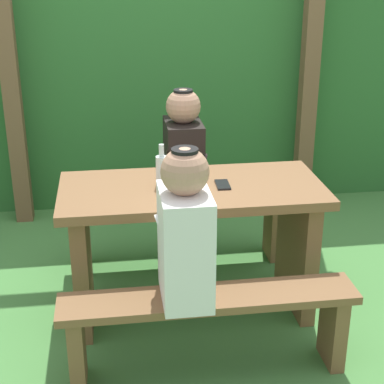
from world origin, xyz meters
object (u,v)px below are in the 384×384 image
(picnic_table, at_px, (192,228))
(person_black_coat, at_px, (184,152))
(bottle_left, at_px, (162,170))
(bottle_right, at_px, (185,176))
(drinking_glass, at_px, (196,172))
(bench_far, at_px, (180,219))
(person_white_shirt, at_px, (185,232))
(bench_near, at_px, (209,317))
(cell_phone, at_px, (223,185))

(picnic_table, distance_m, person_black_coat, 0.62)
(bottle_left, height_order, bottle_right, bottle_right)
(drinking_glass, bearing_deg, picnic_table, -109.68)
(picnic_table, height_order, bench_far, picnic_table)
(person_white_shirt, xyz_separation_m, drinking_glass, (0.14, 0.65, 0.03))
(drinking_glass, bearing_deg, person_black_coat, 90.59)
(bench_near, xyz_separation_m, drinking_glass, (0.03, 0.66, 0.49))
(person_white_shirt, bearing_deg, bench_near, -1.72)
(person_black_coat, distance_m, drinking_glass, 0.48)
(bench_near, bearing_deg, bottle_left, 104.61)
(bench_near, height_order, person_white_shirt, person_white_shirt)
(picnic_table, distance_m, bottle_left, 0.37)
(drinking_glass, xyz_separation_m, cell_phone, (0.13, -0.11, -0.04))
(bench_near, relative_size, bottle_right, 5.76)
(bench_far, distance_m, person_black_coat, 0.45)
(bottle_right, bearing_deg, person_white_shirt, -97.34)
(bench_far, distance_m, cell_phone, 0.75)
(picnic_table, relative_size, bench_near, 1.00)
(picnic_table, distance_m, cell_phone, 0.30)
(person_black_coat, relative_size, drinking_glass, 8.51)
(bench_near, xyz_separation_m, bottle_left, (-0.16, 0.60, 0.53))
(bench_far, height_order, person_white_shirt, person_white_shirt)
(bench_near, distance_m, bench_far, 1.13)
(bench_far, bearing_deg, bottle_left, -106.21)
(bench_far, distance_m, person_white_shirt, 1.22)
(cell_phone, bearing_deg, bench_near, -104.29)
(person_white_shirt, relative_size, drinking_glass, 8.51)
(bench_near, distance_m, cell_phone, 0.73)
(person_white_shirt, relative_size, person_black_coat, 1.00)
(person_black_coat, bearing_deg, bottle_left, -108.96)
(person_white_shirt, xyz_separation_m, cell_phone, (0.27, 0.55, -0.00))
(bench_near, distance_m, person_white_shirt, 0.47)
(bench_near, height_order, person_black_coat, person_black_coat)
(picnic_table, height_order, bench_near, picnic_table)
(person_white_shirt, relative_size, cell_phone, 5.14)
(bottle_left, bearing_deg, person_black_coat, 71.04)
(picnic_table, relative_size, bench_far, 1.00)
(person_white_shirt, relative_size, bottle_right, 2.96)
(picnic_table, relative_size, bottle_left, 6.15)
(bottle_left, bearing_deg, cell_phone, -8.51)
(person_white_shirt, height_order, bottle_left, person_white_shirt)
(bench_far, xyz_separation_m, person_white_shirt, (-0.11, -1.13, 0.45))
(picnic_table, bearing_deg, person_white_shirt, -101.09)
(bottle_left, bearing_deg, drinking_glass, 17.34)
(bench_far, distance_m, drinking_glass, 0.68)
(person_black_coat, distance_m, bottle_left, 0.57)
(picnic_table, distance_m, bottle_right, 0.36)
(bench_near, xyz_separation_m, person_white_shirt, (-0.11, 0.00, 0.45))
(drinking_glass, distance_m, bottle_left, 0.20)
(picnic_table, xyz_separation_m, person_black_coat, (0.03, 0.56, 0.25))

